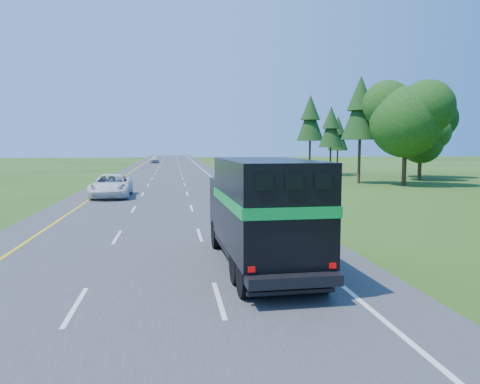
{
  "coord_description": "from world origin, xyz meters",
  "views": [
    {
      "loc": [
        0.67,
        -0.98,
        4.14
      ],
      "look_at": [
        4.36,
        24.67,
        1.49
      ],
      "focal_mm": 35.0,
      "sensor_mm": 36.0,
      "label": 1
    }
  ],
  "objects": [
    {
      "name": "road",
      "position": [
        0.0,
        50.0,
        0.02
      ],
      "size": [
        15.0,
        260.0,
        0.04
      ],
      "primitive_type": "cube",
      "color": "#38383A",
      "rests_on": "ground"
    },
    {
      "name": "lane_markings",
      "position": [
        0.0,
        50.0,
        0.04
      ],
      "size": [
        11.15,
        260.0,
        0.01
      ],
      "color": "yellow",
      "rests_on": "road"
    },
    {
      "name": "horse_truck",
      "position": [
        3.54,
        13.95,
        1.98
      ],
      "size": [
        2.81,
        8.27,
        3.63
      ],
      "rotation": [
        0.0,
        0.0,
        0.03
      ],
      "color": "black",
      "rests_on": "road"
    },
    {
      "name": "white_suv",
      "position": [
        -4.11,
        36.42,
        0.93
      ],
      "size": [
        3.1,
        6.47,
        1.78
      ],
      "primitive_type": "imported",
      "rotation": [
        0.0,
        0.0,
        0.02
      ],
      "color": "white",
      "rests_on": "road"
    },
    {
      "name": "far_car",
      "position": [
        -3.27,
        104.59,
        0.81
      ],
      "size": [
        1.84,
        4.52,
        1.54
      ],
      "primitive_type": "imported",
      "rotation": [
        0.0,
        0.0,
        -0.0
      ],
      "color": "silver",
      "rests_on": "road"
    }
  ]
}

